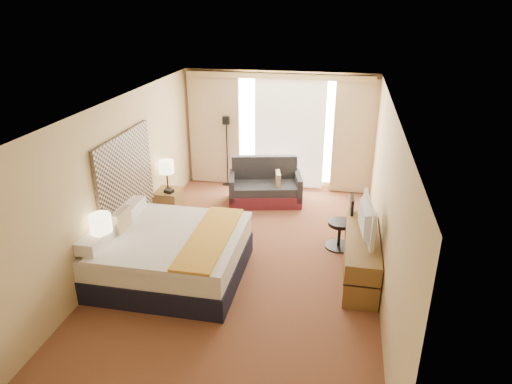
% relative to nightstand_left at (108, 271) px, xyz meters
% --- Properties ---
extents(floor, '(4.20, 7.00, 0.02)m').
position_rel_nightstand_left_xyz_m(floor, '(1.87, 1.05, -0.28)').
color(floor, '#571D18').
rests_on(floor, ground).
extents(ceiling, '(4.20, 7.00, 0.02)m').
position_rel_nightstand_left_xyz_m(ceiling, '(1.87, 1.05, 2.33)').
color(ceiling, silver).
rests_on(ceiling, wall_back).
extents(wall_back, '(4.20, 0.02, 2.60)m').
position_rel_nightstand_left_xyz_m(wall_back, '(1.87, 4.55, 1.02)').
color(wall_back, '#CEB67D').
rests_on(wall_back, ground).
extents(wall_front, '(4.20, 0.02, 2.60)m').
position_rel_nightstand_left_xyz_m(wall_front, '(1.87, -2.45, 1.02)').
color(wall_front, '#CEB67D').
rests_on(wall_front, ground).
extents(wall_left, '(0.02, 7.00, 2.60)m').
position_rel_nightstand_left_xyz_m(wall_left, '(-0.23, 1.05, 1.02)').
color(wall_left, '#CEB67D').
rests_on(wall_left, ground).
extents(wall_right, '(0.02, 7.00, 2.60)m').
position_rel_nightstand_left_xyz_m(wall_right, '(3.97, 1.05, 1.02)').
color(wall_right, '#CEB67D').
rests_on(wall_right, ground).
extents(headboard, '(0.06, 1.85, 1.50)m').
position_rel_nightstand_left_xyz_m(headboard, '(-0.19, 1.25, 1.01)').
color(headboard, black).
rests_on(headboard, wall_left).
extents(nightstand_left, '(0.45, 0.52, 0.55)m').
position_rel_nightstand_left_xyz_m(nightstand_left, '(0.00, 0.00, 0.00)').
color(nightstand_left, brown).
rests_on(nightstand_left, floor).
extents(nightstand_right, '(0.45, 0.52, 0.55)m').
position_rel_nightstand_left_xyz_m(nightstand_right, '(0.00, 2.50, 0.00)').
color(nightstand_right, brown).
rests_on(nightstand_right, floor).
extents(media_dresser, '(0.50, 1.80, 0.70)m').
position_rel_nightstand_left_xyz_m(media_dresser, '(3.70, 1.05, 0.07)').
color(media_dresser, brown).
rests_on(media_dresser, floor).
extents(window, '(2.30, 0.02, 2.30)m').
position_rel_nightstand_left_xyz_m(window, '(2.12, 4.52, 1.04)').
color(window, white).
rests_on(window, wall_back).
extents(curtains, '(4.12, 0.19, 2.56)m').
position_rel_nightstand_left_xyz_m(curtains, '(1.87, 4.44, 1.13)').
color(curtains, beige).
rests_on(curtains, floor).
extents(bed, '(2.17, 1.99, 1.05)m').
position_rel_nightstand_left_xyz_m(bed, '(0.81, 0.49, 0.11)').
color(bed, black).
rests_on(bed, floor).
extents(loveseat, '(1.64, 1.12, 0.94)m').
position_rel_nightstand_left_xyz_m(loveseat, '(1.75, 3.54, 0.03)').
color(loveseat, maroon).
rests_on(loveseat, floor).
extents(floor_lamp, '(0.20, 0.20, 1.61)m').
position_rel_nightstand_left_xyz_m(floor_lamp, '(0.72, 4.35, 0.86)').
color(floor_lamp, black).
rests_on(floor_lamp, floor).
extents(desk_chair, '(0.47, 0.47, 0.97)m').
position_rel_nightstand_left_xyz_m(desk_chair, '(3.40, 1.90, 0.16)').
color(desk_chair, black).
rests_on(desk_chair, floor).
extents(lamp_left, '(0.31, 0.31, 0.65)m').
position_rel_nightstand_left_xyz_m(lamp_left, '(-0.01, 0.03, 0.78)').
color(lamp_left, black).
rests_on(lamp_left, nightstand_left).
extents(lamp_right, '(0.29, 0.29, 0.60)m').
position_rel_nightstand_left_xyz_m(lamp_right, '(-0.01, 2.53, 0.74)').
color(lamp_right, black).
rests_on(lamp_right, nightstand_right).
extents(tissue_box, '(0.14, 0.14, 0.11)m').
position_rel_nightstand_left_xyz_m(tissue_box, '(0.10, -0.05, 0.33)').
color(tissue_box, '#96B4E9').
rests_on(tissue_box, nightstand_left).
extents(telephone, '(0.19, 0.16, 0.06)m').
position_rel_nightstand_left_xyz_m(telephone, '(0.06, 2.40, 0.31)').
color(telephone, black).
rests_on(telephone, nightstand_right).
extents(television, '(0.24, 1.03, 0.59)m').
position_rel_nightstand_left_xyz_m(television, '(3.65, 1.04, 0.72)').
color(television, black).
rests_on(television, media_dresser).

